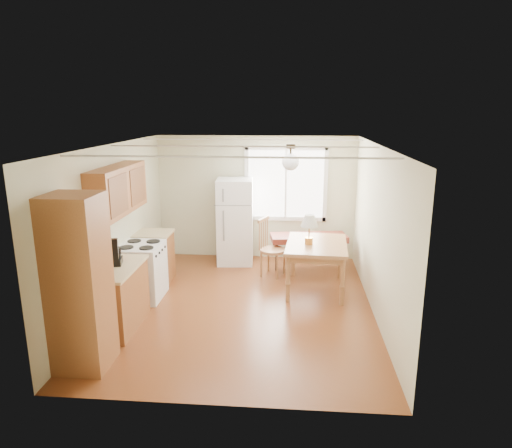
# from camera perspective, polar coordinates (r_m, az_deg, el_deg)

# --- Properties ---
(room_shell) EXTENTS (4.60, 5.60, 2.62)m
(room_shell) POSITION_cam_1_polar(r_m,az_deg,el_deg) (6.88, -1.69, -0.64)
(room_shell) COLOR #572711
(room_shell) RESTS_ON ground
(kitchen_run) EXTENTS (0.65, 3.40, 2.20)m
(kitchen_run) POSITION_cam_1_polar(r_m,az_deg,el_deg) (6.82, -16.81, -5.00)
(kitchen_run) COLOR brown
(kitchen_run) RESTS_ON ground
(window_unit) EXTENTS (1.64, 0.05, 1.51)m
(window_unit) POSITION_cam_1_polar(r_m,az_deg,el_deg) (9.20, 3.75, 5.03)
(window_unit) COLOR white
(window_unit) RESTS_ON room_shell
(pendant_light) EXTENTS (0.26, 0.26, 0.40)m
(pendant_light) POSITION_cam_1_polar(r_m,az_deg,el_deg) (7.05, 4.33, 7.84)
(pendant_light) COLOR black
(pendant_light) RESTS_ON room_shell
(refrigerator) EXTENTS (0.74, 0.75, 1.69)m
(refrigerator) POSITION_cam_1_polar(r_m,az_deg,el_deg) (9.05, -2.63, 0.33)
(refrigerator) COLOR white
(refrigerator) RESTS_ON ground
(bench) EXTENTS (1.51, 0.75, 0.67)m
(bench) POSITION_cam_1_polar(r_m,az_deg,el_deg) (8.81, 6.60, -1.80)
(bench) COLOR #5E1F16
(bench) RESTS_ON ground
(dining_table) EXTENTS (1.08, 1.39, 0.83)m
(dining_table) POSITION_cam_1_polar(r_m,az_deg,el_deg) (7.74, 7.57, -3.13)
(dining_table) COLOR #966239
(dining_table) RESTS_ON ground
(chair) EXTENTS (0.52, 0.52, 1.07)m
(chair) POSITION_cam_1_polar(r_m,az_deg,el_deg) (8.40, 1.50, -2.35)
(chair) COLOR #966239
(chair) RESTS_ON ground
(table_lamp) EXTENTS (0.29, 0.29, 0.50)m
(table_lamp) POSITION_cam_1_polar(r_m,az_deg,el_deg) (7.54, 6.69, 0.12)
(table_lamp) COLOR #BD873C
(table_lamp) RESTS_ON dining_table
(coffee_maker) EXTENTS (0.25, 0.30, 0.40)m
(coffee_maker) POSITION_cam_1_polar(r_m,az_deg,el_deg) (6.64, -17.39, -3.70)
(coffee_maker) COLOR black
(coffee_maker) RESTS_ON kitchen_run
(kettle) EXTENTS (0.13, 0.13, 0.24)m
(kettle) POSITION_cam_1_polar(r_m,az_deg,el_deg) (6.90, -17.16, -3.41)
(kettle) COLOR red
(kettle) RESTS_ON kitchen_run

